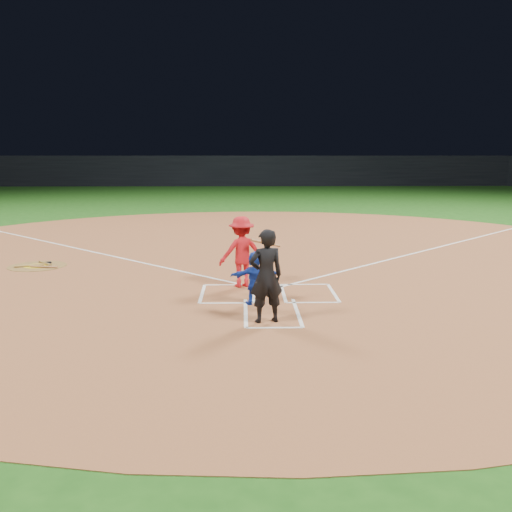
{
  "coord_description": "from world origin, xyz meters",
  "views": [
    {
      "loc": [
        -0.61,
        -13.4,
        3.32
      ],
      "look_at": [
        -0.3,
        -0.4,
        1.0
      ],
      "focal_mm": 40.0,
      "sensor_mm": 36.0,
      "label": 1
    }
  ],
  "objects_px": {
    "on_deck_circle": "(37,266)",
    "home_plate": "(268,293)",
    "catcher": "(256,277)",
    "batter_at_plate": "(242,252)",
    "umpire": "(266,276)"
  },
  "relations": [
    {
      "from": "on_deck_circle",
      "to": "batter_at_plate",
      "type": "distance_m",
      "value": 6.81
    },
    {
      "from": "catcher",
      "to": "home_plate",
      "type": "bearing_deg",
      "value": -116.16
    },
    {
      "from": "on_deck_circle",
      "to": "umpire",
      "type": "distance_m",
      "value": 8.95
    },
    {
      "from": "catcher",
      "to": "umpire",
      "type": "distance_m",
      "value": 1.45
    },
    {
      "from": "on_deck_circle",
      "to": "umpire",
      "type": "xyz_separation_m",
      "value": [
        6.64,
        -5.93,
        0.93
      ]
    },
    {
      "from": "on_deck_circle",
      "to": "batter_at_plate",
      "type": "bearing_deg",
      "value": -24.48
    },
    {
      "from": "catcher",
      "to": "batter_at_plate",
      "type": "xyz_separation_m",
      "value": [
        -0.32,
        1.73,
        0.29
      ]
    },
    {
      "from": "catcher",
      "to": "on_deck_circle",
      "type": "bearing_deg",
      "value": -43.12
    },
    {
      "from": "on_deck_circle",
      "to": "home_plate",
      "type": "bearing_deg",
      "value": -27.6
    },
    {
      "from": "on_deck_circle",
      "to": "batter_at_plate",
      "type": "relative_size",
      "value": 0.95
    },
    {
      "from": "home_plate",
      "to": "batter_at_plate",
      "type": "height_order",
      "value": "batter_at_plate"
    },
    {
      "from": "on_deck_circle",
      "to": "umpire",
      "type": "relative_size",
      "value": 0.91
    },
    {
      "from": "on_deck_circle",
      "to": "catcher",
      "type": "bearing_deg",
      "value": -35.03
    },
    {
      "from": "umpire",
      "to": "home_plate",
      "type": "bearing_deg",
      "value": -108.38
    },
    {
      "from": "catcher",
      "to": "batter_at_plate",
      "type": "bearing_deg",
      "value": -87.73
    }
  ]
}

